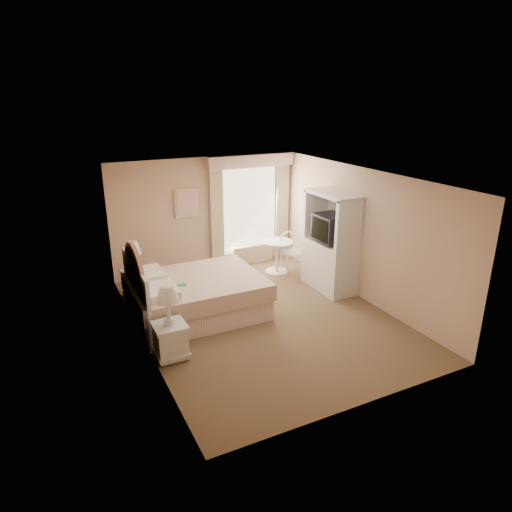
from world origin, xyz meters
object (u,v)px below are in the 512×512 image
nightstand_far (135,277)px  round_table (277,252)px  nightstand_near (170,331)px  cafe_chair (290,249)px  bed (191,295)px  armoire (331,250)px

nightstand_far → round_table: nightstand_far is taller
nightstand_near → cafe_chair: (3.40, 2.27, 0.09)m
round_table → nightstand_far: bearing=179.5°
nightstand_far → cafe_chair: 3.40m
nightstand_near → cafe_chair: nightstand_near is taller
nightstand_far → cafe_chair: nightstand_far is taller
bed → round_table: bearing=25.8°
nightstand_far → cafe_chair: bearing=-1.9°
cafe_chair → round_table: bearing=171.0°
nightstand_near → cafe_chair: 4.09m
nightstand_near → armoire: 3.84m
cafe_chair → armoire: size_ratio=0.46×
nightstand_near → round_table: 3.90m
nightstand_near → armoire: (3.65, 1.13, 0.39)m
bed → round_table: bed is taller
bed → nightstand_far: bearing=121.6°
round_table → cafe_chair: bearing=-16.7°
armoire → nightstand_near: bearing=-162.9°
nightstand_near → round_table: nightstand_near is taller
nightstand_far → cafe_chair: (3.40, -0.11, 0.10)m
bed → nightstand_near: bed is taller
cafe_chair → armoire: 1.21m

